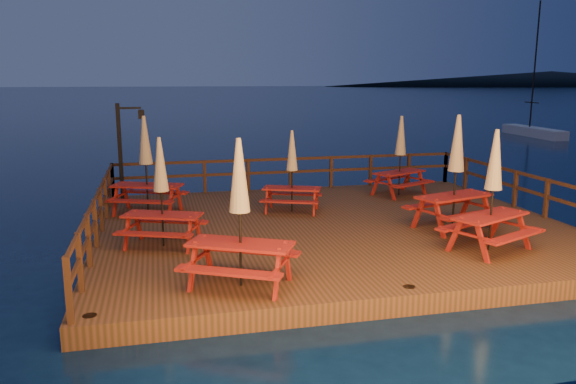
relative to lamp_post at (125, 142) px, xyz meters
name	(u,v)px	position (x,y,z in m)	size (l,w,h in m)	color
ground	(333,239)	(5.39, -4.55, -2.20)	(500.00, 500.00, 0.00)	#051532
deck	(333,232)	(5.39, -4.55, -2.00)	(12.00, 10.00, 0.40)	#3F2B14
deck_piles	(333,250)	(5.39, -4.55, -2.50)	(11.44, 9.44, 1.40)	#371F11
railing	(315,183)	(5.39, -2.77, -1.03)	(11.80, 9.75, 1.10)	#371F11
lamp_post	(125,142)	(0.00, 0.00, 0.00)	(0.85, 0.18, 3.00)	black
headland_right	(551,78)	(190.39, 225.45, 1.30)	(230.40, 86.40, 7.00)	black
sailboat	(533,132)	(27.39, 17.15, -1.88)	(1.49, 6.51, 9.60)	silver
picnic_table_0	(161,190)	(1.02, -5.51, -0.50)	(2.15, 1.97, 2.49)	maroon
picnic_table_1	(146,163)	(0.65, -2.18, -0.37)	(2.36, 2.17, 2.75)	maroon
picnic_table_2	(456,170)	(8.24, -5.62, -0.30)	(2.41, 2.17, 2.88)	maroon
picnic_table_3	(400,154)	(8.63, -1.44, -0.46)	(2.25, 2.10, 2.57)	maroon
picnic_table_4	(493,189)	(8.08, -7.49, -0.40)	(2.35, 2.18, 2.69)	maroon
picnic_table_5	(240,211)	(2.38, -8.38, -0.37)	(2.43, 2.29, 2.74)	maroon
picnic_table_6	(292,170)	(4.67, -2.93, -0.58)	(2.01, 1.85, 2.33)	maroon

